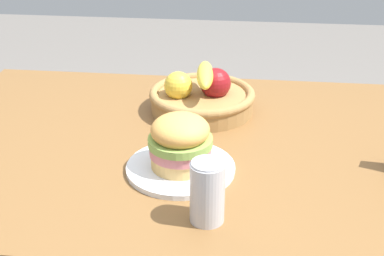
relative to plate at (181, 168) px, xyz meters
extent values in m
cube|color=brown|center=(0.02, 0.13, -0.03)|extent=(1.40, 0.90, 0.04)
cylinder|color=brown|center=(-0.60, 0.50, -0.40)|extent=(0.07, 0.07, 0.71)
cylinder|color=white|center=(0.00, 0.00, 0.00)|extent=(0.24, 0.24, 0.01)
cylinder|color=#DBAD60|center=(0.00, 0.00, 0.02)|extent=(0.13, 0.13, 0.03)
cylinder|color=#C67075|center=(0.00, 0.00, 0.05)|extent=(0.14, 0.14, 0.02)
cylinder|color=#84A84C|center=(0.00, 0.00, 0.07)|extent=(0.14, 0.14, 0.02)
ellipsoid|color=#DF9F4D|center=(0.00, 0.00, 0.09)|extent=(0.13, 0.13, 0.07)
cylinder|color=silver|center=(0.07, -0.17, 0.05)|extent=(0.07, 0.07, 0.12)
cylinder|color=silver|center=(0.07, -0.17, 0.12)|extent=(0.06, 0.06, 0.00)
cylinder|color=#9E7542|center=(0.02, 0.32, 0.02)|extent=(0.28, 0.28, 0.05)
torus|color=#9E7542|center=(0.02, 0.32, 0.04)|extent=(0.29, 0.29, 0.02)
sphere|color=maroon|center=(0.05, 0.33, 0.07)|extent=(0.08, 0.08, 0.08)
sphere|color=gold|center=(-0.05, 0.31, 0.07)|extent=(0.08, 0.08, 0.08)
ellipsoid|color=yellow|center=(0.03, 0.31, 0.10)|extent=(0.07, 0.19, 0.06)
camera|label=1|loc=(0.14, -0.99, 0.59)|focal=48.75mm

